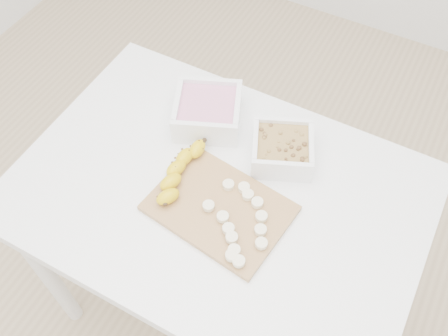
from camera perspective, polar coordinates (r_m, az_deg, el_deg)
The scene contains 7 objects.
ground at distance 1.90m, azimuth -0.44°, elevation -14.91°, with size 3.50×3.50×0.00m, color #C6AD89.
table at distance 1.31m, azimuth -0.62°, elevation -4.89°, with size 1.00×0.70×0.75m.
bowl_yogurt at distance 1.33m, azimuth -1.89°, elevation 6.53°, with size 0.22×0.22×0.08m.
bowl_granola at distance 1.26m, azimuth 6.66°, elevation 2.20°, with size 0.20×0.20×0.07m.
cutting_board at distance 1.19m, azimuth -0.52°, elevation -4.60°, with size 0.32×0.23×0.01m, color #AD7F49.
banana at distance 1.22m, azimuth -5.10°, elevation -0.51°, with size 0.05×0.20×0.04m, color gold, non-canonical shape.
banana_slices at distance 1.15m, azimuth 1.81°, elevation -6.17°, with size 0.18×0.21×0.02m.
Camera 1 is at (0.32, -0.58, 1.78)m, focal length 40.00 mm.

